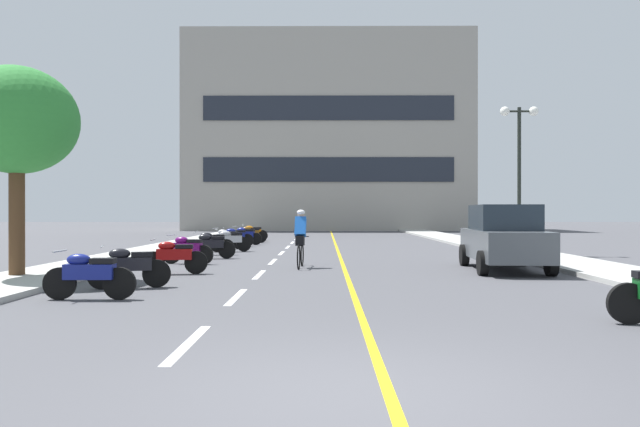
{
  "coord_description": "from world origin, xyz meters",
  "views": [
    {
      "loc": [
        -0.33,
        -5.25,
        1.62
      ],
      "look_at": [
        -0.49,
        18.49,
        1.56
      ],
      "focal_mm": 33.21,
      "sensor_mm": 36.0,
      "label": 1
    }
  ],
  "objects_px": {
    "roadside_tree": "(17,122)",
    "cyclist_rider": "(300,237)",
    "parked_car_near": "(504,237)",
    "motorcycle_5": "(210,245)",
    "motorcycle_3": "(174,256)",
    "motorcycle_12": "(252,233)",
    "motorcycle_7": "(230,240)",
    "motorcycle_4": "(187,249)",
    "motorcycle_2": "(129,266)",
    "motorcycle_10": "(245,235)",
    "motorcycle_6": "(211,243)",
    "motorcycle_1": "(89,274)",
    "motorcycle_9": "(235,237)",
    "motorcycle_11": "(250,234)",
    "motorcycle_8": "(227,238)",
    "street_lamp_mid": "(519,147)"
  },
  "relations": [
    {
      "from": "motorcycle_1",
      "to": "motorcycle_9",
      "type": "xyz_separation_m",
      "value": [
        0.2,
        16.62,
        0.0
      ]
    },
    {
      "from": "motorcycle_2",
      "to": "cyclist_rider",
      "type": "height_order",
      "value": "cyclist_rider"
    },
    {
      "from": "parked_car_near",
      "to": "motorcycle_7",
      "type": "xyz_separation_m",
      "value": [
        -8.81,
        7.58,
        -0.44
      ]
    },
    {
      "from": "motorcycle_3",
      "to": "roadside_tree",
      "type": "bearing_deg",
      "value": -159.86
    },
    {
      "from": "motorcycle_2",
      "to": "motorcycle_9",
      "type": "height_order",
      "value": "same"
    },
    {
      "from": "motorcycle_2",
      "to": "motorcycle_9",
      "type": "bearing_deg",
      "value": 90.04
    },
    {
      "from": "motorcycle_4",
      "to": "motorcycle_2",
      "type": "bearing_deg",
      "value": -88.72
    },
    {
      "from": "motorcycle_8",
      "to": "motorcycle_1",
      "type": "bearing_deg",
      "value": -90.28
    },
    {
      "from": "motorcycle_5",
      "to": "motorcycle_12",
      "type": "distance_m",
      "value": 12.52
    },
    {
      "from": "motorcycle_1",
      "to": "motorcycle_8",
      "type": "bearing_deg",
      "value": 89.72
    },
    {
      "from": "street_lamp_mid",
      "to": "motorcycle_10",
      "type": "relative_size",
      "value": 3.27
    },
    {
      "from": "motorcycle_3",
      "to": "motorcycle_9",
      "type": "distance_m",
      "value": 12.14
    },
    {
      "from": "motorcycle_5",
      "to": "motorcycle_12",
      "type": "relative_size",
      "value": 1.03
    },
    {
      "from": "motorcycle_9",
      "to": "roadside_tree",
      "type": "bearing_deg",
      "value": -103.49
    },
    {
      "from": "parked_car_near",
      "to": "motorcycle_5",
      "type": "xyz_separation_m",
      "value": [
        -8.93,
        4.05,
        -0.44
      ]
    },
    {
      "from": "motorcycle_3",
      "to": "motorcycle_10",
      "type": "distance_m",
      "value": 13.85
    },
    {
      "from": "motorcycle_2",
      "to": "motorcycle_11",
      "type": "distance_m",
      "value": 18.63
    },
    {
      "from": "motorcycle_10",
      "to": "motorcycle_4",
      "type": "bearing_deg",
      "value": -91.88
    },
    {
      "from": "roadside_tree",
      "to": "parked_car_near",
      "type": "height_order",
      "value": "roadside_tree"
    },
    {
      "from": "roadside_tree",
      "to": "motorcycle_6",
      "type": "height_order",
      "value": "roadside_tree"
    },
    {
      "from": "motorcycle_12",
      "to": "cyclist_rider",
      "type": "relative_size",
      "value": 0.94
    },
    {
      "from": "motorcycle_1",
      "to": "motorcycle_6",
      "type": "bearing_deg",
      "value": 89.46
    },
    {
      "from": "motorcycle_1",
      "to": "motorcycle_4",
      "type": "relative_size",
      "value": 1.01
    },
    {
      "from": "motorcycle_2",
      "to": "motorcycle_9",
      "type": "xyz_separation_m",
      "value": [
        -0.01,
        15.0,
        0.0
      ]
    },
    {
      "from": "parked_car_near",
      "to": "motorcycle_6",
      "type": "relative_size",
      "value": 2.53
    },
    {
      "from": "motorcycle_1",
      "to": "motorcycle_4",
      "type": "xyz_separation_m",
      "value": [
        0.08,
        7.49,
        0.0
      ]
    },
    {
      "from": "street_lamp_mid",
      "to": "motorcycle_12",
      "type": "xyz_separation_m",
      "value": [
        -11.45,
        10.38,
        -3.65
      ]
    },
    {
      "from": "street_lamp_mid",
      "to": "motorcycle_3",
      "type": "xyz_separation_m",
      "value": [
        -11.36,
        -7.24,
        -3.65
      ]
    },
    {
      "from": "motorcycle_6",
      "to": "motorcycle_7",
      "type": "relative_size",
      "value": 1.03
    },
    {
      "from": "motorcycle_5",
      "to": "motorcycle_7",
      "type": "distance_m",
      "value": 3.53
    },
    {
      "from": "parked_car_near",
      "to": "motorcycle_3",
      "type": "bearing_deg",
      "value": -173.22
    },
    {
      "from": "motorcycle_9",
      "to": "motorcycle_11",
      "type": "xyz_separation_m",
      "value": [
        0.26,
        3.62,
        0.0
      ]
    },
    {
      "from": "motorcycle_11",
      "to": "motorcycle_10",
      "type": "bearing_deg",
      "value": -90.86
    },
    {
      "from": "roadside_tree",
      "to": "motorcycle_8",
      "type": "xyz_separation_m",
      "value": [
        3.09,
        11.82,
        -3.31
      ]
    },
    {
      "from": "motorcycle_3",
      "to": "cyclist_rider",
      "type": "relative_size",
      "value": 0.96
    },
    {
      "from": "motorcycle_4",
      "to": "motorcycle_10",
      "type": "xyz_separation_m",
      "value": [
        0.35,
        10.84,
        0.0
      ]
    },
    {
      "from": "motorcycle_4",
      "to": "motorcycle_12",
      "type": "distance_m",
      "value": 14.62
    },
    {
      "from": "motorcycle_3",
      "to": "motorcycle_7",
      "type": "relative_size",
      "value": 1.03
    },
    {
      "from": "motorcycle_10",
      "to": "motorcycle_6",
      "type": "bearing_deg",
      "value": -92.66
    },
    {
      "from": "roadside_tree",
      "to": "cyclist_rider",
      "type": "relative_size",
      "value": 2.82
    },
    {
      "from": "roadside_tree",
      "to": "motorcycle_12",
      "type": "height_order",
      "value": "roadside_tree"
    },
    {
      "from": "motorcycle_1",
      "to": "motorcycle_12",
      "type": "distance_m",
      "value": 22.11
    },
    {
      "from": "motorcycle_5",
      "to": "motorcycle_11",
      "type": "xyz_separation_m",
      "value": [
        0.06,
        10.65,
        0.0
      ]
    },
    {
      "from": "motorcycle_5",
      "to": "motorcycle_10",
      "type": "xyz_separation_m",
      "value": [
        0.03,
        8.74,
        0.0
      ]
    },
    {
      "from": "motorcycle_3",
      "to": "motorcycle_7",
      "type": "height_order",
      "value": "same"
    },
    {
      "from": "motorcycle_2",
      "to": "street_lamp_mid",
      "type": "bearing_deg",
      "value": 41.11
    },
    {
      "from": "roadside_tree",
      "to": "parked_car_near",
      "type": "distance_m",
      "value": 12.89
    },
    {
      "from": "motorcycle_6",
      "to": "motorcycle_10",
      "type": "height_order",
      "value": "same"
    },
    {
      "from": "motorcycle_11",
      "to": "motorcycle_7",
      "type": "bearing_deg",
      "value": -89.52
    },
    {
      "from": "street_lamp_mid",
      "to": "motorcycle_9",
      "type": "bearing_deg",
      "value": 157.14
    }
  ]
}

